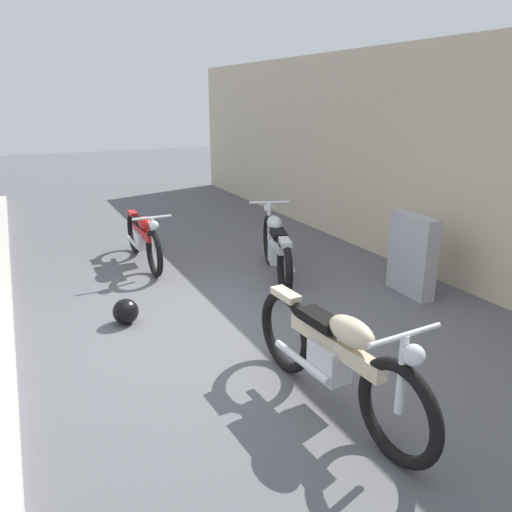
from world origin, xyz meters
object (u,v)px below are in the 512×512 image
at_px(motorcycle_red, 143,237).
at_px(stone_marker, 412,255).
at_px(helmet, 126,311).
at_px(motorcycle_silver, 276,246).
at_px(motorcycle_cream, 335,357).

bearing_deg(motorcycle_red, stone_marker, 46.32).
bearing_deg(helmet, motorcycle_red, 160.55).
relative_size(helmet, motorcycle_silver, 0.14).
xyz_separation_m(motorcycle_silver, motorcycle_red, (-1.43, -1.52, -0.04)).
distance_m(motorcycle_silver, motorcycle_cream, 3.18).
relative_size(stone_marker, helmet, 3.60).
bearing_deg(stone_marker, motorcycle_silver, -134.41).
bearing_deg(motorcycle_cream, helmet, -157.41).
relative_size(helmet, motorcycle_red, 0.15).
bearing_deg(motorcycle_silver, helmet, 123.94).
relative_size(motorcycle_silver, motorcycle_red, 1.06).
xyz_separation_m(helmet, motorcycle_silver, (-0.59, 2.24, 0.32)).
distance_m(stone_marker, motorcycle_red, 3.91).
relative_size(stone_marker, motorcycle_cream, 0.47).
distance_m(helmet, motorcycle_cream, 2.70).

